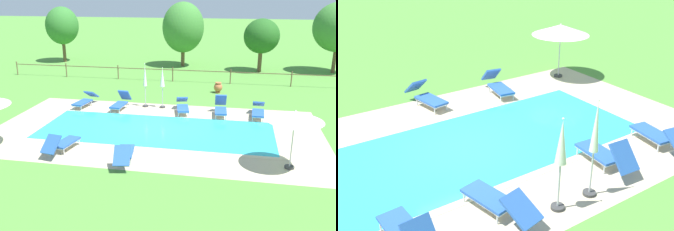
# 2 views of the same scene
# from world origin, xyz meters

# --- Properties ---
(ground_plane) EXTENTS (160.00, 160.00, 0.00)m
(ground_plane) POSITION_xyz_m (0.00, 0.00, 0.00)
(ground_plane) COLOR #518E38
(pool_deck_paving) EXTENTS (15.30, 8.56, 0.01)m
(pool_deck_paving) POSITION_xyz_m (0.00, 0.00, 0.00)
(pool_deck_paving) COLOR #BCAD8E
(pool_deck_paving) RESTS_ON ground
(swimming_pool_water) EXTENTS (10.91, 4.16, 0.01)m
(swimming_pool_water) POSITION_xyz_m (0.00, 0.00, 0.01)
(swimming_pool_water) COLOR #2DB7C6
(swimming_pool_water) RESTS_ON ground
(pool_coping_rim) EXTENTS (11.39, 4.64, 0.01)m
(pool_coping_rim) POSITION_xyz_m (0.00, 0.00, 0.01)
(pool_coping_rim) COLOR beige
(pool_coping_rim) RESTS_ON ground
(sun_lounger_north_near_steps) EXTENTS (0.75, 1.93, 0.97)m
(sun_lounger_north_near_steps) POSITION_xyz_m (-2.66, 2.94, 0.39)
(sun_lounger_north_near_steps) COLOR #2856A8
(sun_lounger_north_near_steps) RESTS_ON ground
(sun_lounger_north_mid) EXTENTS (0.93, 2.05, 0.87)m
(sun_lounger_north_mid) POSITION_xyz_m (-0.42, -3.59, 0.38)
(sun_lounger_north_mid) COLOR #2856A8
(sun_lounger_north_mid) RESTS_ON ground
(sun_lounger_north_far) EXTENTS (1.00, 2.13, 0.75)m
(sun_lounger_north_far) POSITION_xyz_m (0.81, 3.00, 0.36)
(sun_lounger_north_far) COLOR #2856A8
(sun_lounger_north_far) RESTS_ON ground
(sun_lounger_north_end) EXTENTS (0.73, 1.88, 1.00)m
(sun_lounger_north_end) POSITION_xyz_m (2.86, 2.90, 0.40)
(sun_lounger_north_end) COLOR #2856A8
(sun_lounger_north_end) RESTS_ON ground
(sun_lounger_south_near_corner) EXTENTS (0.91, 2.10, 0.78)m
(sun_lounger_south_near_corner) POSITION_xyz_m (-4.80, 3.05, 0.36)
(sun_lounger_south_near_corner) COLOR #2856A8
(sun_lounger_south_near_corner) RESTS_ON ground
(sun_lounger_south_mid) EXTENTS (0.91, 2.03, 0.89)m
(sun_lounger_south_mid) POSITION_xyz_m (-3.19, -3.12, 0.38)
(sun_lounger_south_mid) COLOR #2856A8
(sun_lounger_south_mid) RESTS_ON ground
(sun_lounger_south_far) EXTENTS (0.69, 2.09, 0.73)m
(sun_lounger_south_far) POSITION_xyz_m (4.79, 2.92, 0.36)
(sun_lounger_south_far) COLOR #2856A8
(sun_lounger_south_far) RESTS_ON ground
(patio_umbrella_open_foreground) EXTENTS (2.02, 2.02, 2.25)m
(patio_umbrella_open_foreground) POSITION_xyz_m (5.71, -2.97, 2.02)
(patio_umbrella_open_foreground) COLOR #383838
(patio_umbrella_open_foreground) RESTS_ON ground
(patio_umbrella_closed_row_west) EXTENTS (0.32, 0.32, 2.49)m
(patio_umbrella_closed_row_west) POSITION_xyz_m (-1.41, 3.64, 1.55)
(patio_umbrella_closed_row_west) COLOR #383838
(patio_umbrella_closed_row_west) RESTS_ON ground
(patio_umbrella_closed_row_east) EXTENTS (0.32, 0.32, 2.30)m
(patio_umbrella_closed_row_east) POSITION_xyz_m (-0.43, 3.62, 1.54)
(patio_umbrella_closed_row_east) COLOR #383838
(patio_umbrella_closed_row_east) RESTS_ON ground
(terracotta_urn_near_fence) EXTENTS (0.54, 0.54, 0.68)m
(terracotta_urn_near_fence) POSITION_xyz_m (2.43, 7.49, 0.37)
(terracotta_urn_near_fence) COLOR #B7663D
(terracotta_urn_near_fence) RESTS_ON ground
(perimeter_fence) EXTENTS (24.89, 0.08, 1.05)m
(perimeter_fence) POSITION_xyz_m (-1.01, 10.14, 0.71)
(perimeter_fence) COLOR brown
(perimeter_fence) RESTS_ON ground
(tree_far_west) EXTENTS (2.97, 2.97, 4.98)m
(tree_far_west) POSITION_xyz_m (-12.34, 16.27, 3.28)
(tree_far_west) COLOR brown
(tree_far_west) RESTS_ON ground
(tree_west_mid) EXTENTS (3.55, 3.55, 5.45)m
(tree_west_mid) POSITION_xyz_m (-1.19, 16.17, 3.32)
(tree_west_mid) COLOR brown
(tree_west_mid) RESTS_ON ground
(tree_east_mid) EXTENTS (2.82, 2.82, 4.24)m
(tree_east_mid) POSITION_xyz_m (5.31, 14.93, 2.85)
(tree_east_mid) COLOR brown
(tree_east_mid) RESTS_ON ground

